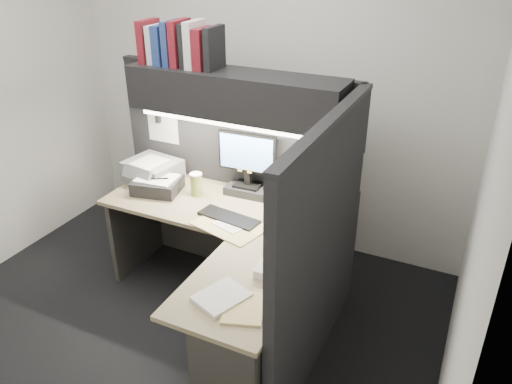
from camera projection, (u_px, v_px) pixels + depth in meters
floor at (173, 328)px, 3.50m from camera, size 3.50×3.50×0.00m
wall_back at (264, 87)px, 4.09m from camera, size 3.50×0.04×2.70m
wall_right at (480, 213)px, 2.22m from camera, size 0.04×3.00×2.70m
partition_back at (236, 175)px, 3.87m from camera, size 1.90×0.06×1.60m
partition_right at (321, 254)px, 2.91m from camera, size 0.06×1.50×1.60m
desk at (224, 294)px, 3.14m from camera, size 1.70×1.53×0.73m
overhead_shelf at (234, 94)px, 3.37m from camera, size 1.55×0.34×0.30m
task_light_tube at (225, 124)px, 3.34m from camera, size 1.32×0.04×0.04m
monitor at (248, 170)px, 3.66m from camera, size 0.45×0.21×0.48m
keyboard at (229, 218)px, 3.40m from camera, size 0.45×0.21×0.02m
mousepad at (295, 233)px, 3.23m from camera, size 0.25×0.24×0.00m
mouse at (294, 229)px, 3.24m from camera, size 0.09×0.11×0.04m
telephone at (305, 201)px, 3.55m from camera, size 0.25×0.26×0.08m
coffee_cup at (196, 185)px, 3.69m from camera, size 0.11×0.11×0.16m
printer at (153, 170)px, 3.93m from camera, size 0.44×0.39×0.16m
notebook_stack at (158, 185)px, 3.76m from camera, size 0.39×0.34×0.10m
open_folder at (229, 226)px, 3.32m from camera, size 0.52×0.41×0.01m
paper_stack_a at (281, 269)px, 2.85m from camera, size 0.28×0.24×0.05m
paper_stack_b at (222, 297)px, 2.64m from camera, size 0.30×0.33×0.03m
manila_stack at (244, 308)px, 2.58m from camera, size 0.28×0.31×0.01m
binder_row at (180, 45)px, 3.40m from camera, size 0.58×0.25×0.31m
pinned_papers at (262, 172)px, 3.31m from camera, size 1.76×1.31×0.51m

